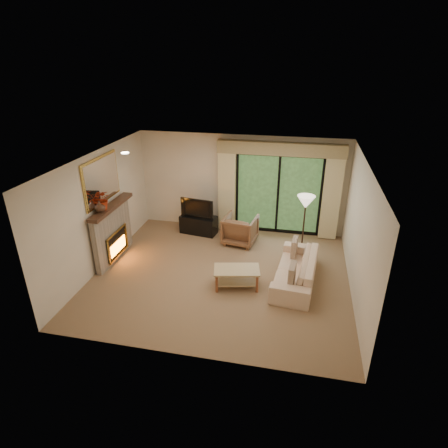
% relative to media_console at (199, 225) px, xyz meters
% --- Properties ---
extents(floor, '(5.50, 5.50, 0.00)m').
position_rel_media_console_xyz_m(floor, '(1.05, -1.95, -0.24)').
color(floor, '#876749').
rests_on(floor, ground).
extents(ceiling, '(5.50, 5.50, 0.00)m').
position_rel_media_console_xyz_m(ceiling, '(1.05, -1.95, 2.36)').
color(ceiling, white).
rests_on(ceiling, ground).
extents(wall_back, '(5.00, 0.00, 5.00)m').
position_rel_media_console_xyz_m(wall_back, '(1.05, 0.55, 1.06)').
color(wall_back, beige).
rests_on(wall_back, ground).
extents(wall_front, '(5.00, 0.00, 5.00)m').
position_rel_media_console_xyz_m(wall_front, '(1.05, -4.45, 1.06)').
color(wall_front, beige).
rests_on(wall_front, ground).
extents(wall_left, '(0.00, 5.00, 5.00)m').
position_rel_media_console_xyz_m(wall_left, '(-1.70, -1.95, 1.06)').
color(wall_left, beige).
rests_on(wall_left, ground).
extents(wall_right, '(0.00, 5.00, 5.00)m').
position_rel_media_console_xyz_m(wall_right, '(3.80, -1.95, 1.06)').
color(wall_right, beige).
rests_on(wall_right, ground).
extents(fireplace, '(0.24, 1.70, 1.37)m').
position_rel_media_console_xyz_m(fireplace, '(-1.58, -1.75, 0.44)').
color(fireplace, gray).
rests_on(fireplace, floor).
extents(mirror, '(0.07, 1.45, 1.02)m').
position_rel_media_console_xyz_m(mirror, '(-1.67, -1.75, 1.71)').
color(mirror, gold).
rests_on(mirror, wall_left).
extents(sliding_door, '(2.26, 0.10, 2.16)m').
position_rel_media_console_xyz_m(sliding_door, '(2.05, 0.50, 0.86)').
color(sliding_door, black).
rests_on(sliding_door, floor).
extents(curtain_left, '(0.45, 0.18, 2.35)m').
position_rel_media_console_xyz_m(curtain_left, '(0.70, 0.39, 0.96)').
color(curtain_left, '#D2C08B').
rests_on(curtain_left, floor).
extents(curtain_right, '(0.45, 0.18, 2.35)m').
position_rel_media_console_xyz_m(curtain_right, '(3.40, 0.39, 0.96)').
color(curtain_right, '#D2C08B').
rests_on(curtain_right, floor).
extents(cornice, '(3.20, 0.24, 0.32)m').
position_rel_media_console_xyz_m(cornice, '(2.05, 0.41, 2.08)').
color(cornice, '#9B875B').
rests_on(cornice, wall_back).
extents(media_console, '(1.03, 0.58, 0.49)m').
position_rel_media_console_xyz_m(media_console, '(0.00, 0.00, 0.00)').
color(media_console, black).
rests_on(media_console, floor).
extents(tv, '(0.92, 0.25, 0.53)m').
position_rel_media_console_xyz_m(tv, '(0.00, 0.00, 0.51)').
color(tv, black).
rests_on(tv, media_console).
extents(armchair, '(0.89, 0.91, 0.74)m').
position_rel_media_console_xyz_m(armchair, '(1.19, -0.34, 0.12)').
color(armchair, brown).
rests_on(armchair, floor).
extents(sofa, '(0.98, 2.10, 0.59)m').
position_rel_media_console_xyz_m(sofa, '(2.65, -1.87, 0.05)').
color(sofa, beige).
rests_on(sofa, floor).
extents(pillow_near, '(0.15, 0.43, 0.42)m').
position_rel_media_console_xyz_m(pillow_near, '(2.59, -2.45, 0.27)').
color(pillow_near, brown).
rests_on(pillow_near, sofa).
extents(pillow_far, '(0.14, 0.41, 0.41)m').
position_rel_media_console_xyz_m(pillow_far, '(2.59, -1.28, 0.27)').
color(pillow_far, brown).
rests_on(pillow_far, sofa).
extents(coffee_table, '(1.02, 0.70, 0.42)m').
position_rel_media_console_xyz_m(coffee_table, '(1.46, -2.33, -0.03)').
color(coffee_table, tan).
rests_on(coffee_table, floor).
extents(floor_lamp, '(0.50, 0.50, 1.54)m').
position_rel_media_console_xyz_m(floor_lamp, '(2.75, -0.70, 0.52)').
color(floor_lamp, '#FFEECF').
rests_on(floor_lamp, floor).
extents(vase, '(0.28, 0.28, 0.25)m').
position_rel_media_console_xyz_m(vase, '(-1.56, -2.16, 1.25)').
color(vase, '#3E2619').
rests_on(vase, fireplace).
extents(branches, '(0.47, 0.42, 0.46)m').
position_rel_media_console_xyz_m(branches, '(-1.56, -2.02, 1.36)').
color(branches, maroon).
rests_on(branches, fireplace).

